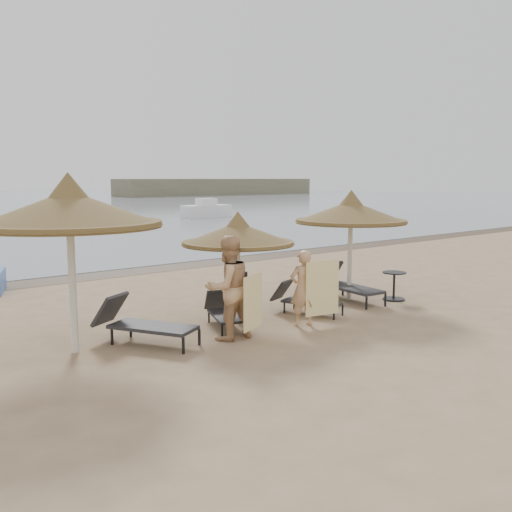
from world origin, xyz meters
The scene contains 17 objects.
ground centered at (0.00, 0.00, 0.00)m, with size 160.00×160.00×0.00m, color tan.
wet_sand_strip centered at (0.00, 9.40, 0.00)m, with size 200.00×1.60×0.01m, color #493928.
palapa_left centered at (-4.19, 1.75, 2.61)m, with size 3.31×3.31×3.28m.
palapa_center centered at (-0.53, 1.61, 1.96)m, with size 2.48×2.48×2.46m.
palapa_right centered at (3.19, 1.66, 2.29)m, with size 2.90×2.90×2.88m.
lounger_far_left centered at (-2.98, 1.53, 0.42)m, with size 1.59×2.14×0.93m.
lounger_near_left centered at (-0.96, 1.58, 0.32)m, with size 1.07×1.67×0.71m.
lounger_near_right centered at (1.19, 1.33, 0.34)m, with size 1.09×1.77×0.75m.
lounger_far_right centered at (3.07, 1.70, 0.43)m, with size 0.94×2.19×0.95m.
side_table centered at (4.05, 0.88, 0.35)m, with size 0.61×0.61×0.74m.
person_left centered at (-1.49, 0.68, 1.20)m, with size 1.10×0.72×2.40m, color tan.
person_right centered at (0.36, 0.48, 0.96)m, with size 0.88×0.57×1.91m, color tan.
towel_left centered at (-1.14, 0.33, 0.76)m, with size 0.73×0.33×1.09m.
towel_right centered at (0.71, 0.23, 0.82)m, with size 0.84×0.18×1.19m.
bag_patterned centered at (-0.53, 1.79, 1.22)m, with size 0.30×0.15×0.37m.
bag_dark centered at (-0.53, 1.45, 1.00)m, with size 0.22×0.11×0.30m.
buoy_right centered at (15.77, 23.44, 0.17)m, with size 0.34×0.34×0.34m, color #D3A40A.
Camera 1 is at (-8.03, -8.20, 3.18)m, focal length 40.00 mm.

